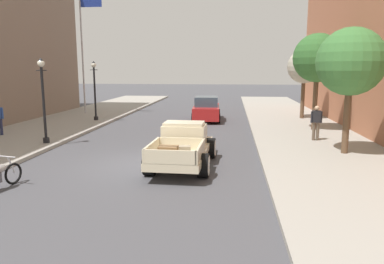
{
  "coord_description": "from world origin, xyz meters",
  "views": [
    {
      "loc": [
        3.37,
        -12.99,
        3.52
      ],
      "look_at": [
        1.8,
        1.44,
        1.0
      ],
      "focal_mm": 34.21,
      "sensor_mm": 36.0,
      "label": 1
    }
  ],
  "objects_px": {
    "hotrod_truck_cream": "(184,144)",
    "street_tree_nearest": "(351,62)",
    "street_lamp_far": "(95,86)",
    "street_tree_third": "(304,67)",
    "street_lamp_near": "(43,94)",
    "flagpole": "(85,38)",
    "street_tree_second": "(317,58)",
    "car_background_red": "(206,109)",
    "pedestrian_sidewalk_right": "(316,121)"
  },
  "relations": [
    {
      "from": "hotrod_truck_cream",
      "to": "flagpole",
      "type": "relative_size",
      "value": 0.54
    },
    {
      "from": "street_tree_second",
      "to": "street_lamp_near",
      "type": "bearing_deg",
      "value": -158.42
    },
    {
      "from": "street_lamp_near",
      "to": "street_lamp_far",
      "type": "bearing_deg",
      "value": 93.65
    },
    {
      "from": "street_tree_nearest",
      "to": "car_background_red",
      "type": "bearing_deg",
      "value": 122.56
    },
    {
      "from": "street_lamp_far",
      "to": "street_tree_third",
      "type": "height_order",
      "value": "street_tree_third"
    },
    {
      "from": "hotrod_truck_cream",
      "to": "street_tree_nearest",
      "type": "height_order",
      "value": "street_tree_nearest"
    },
    {
      "from": "street_lamp_near",
      "to": "street_tree_second",
      "type": "xyz_separation_m",
      "value": [
        13.05,
        5.16,
        1.68
      ]
    },
    {
      "from": "flagpole",
      "to": "hotrod_truck_cream",
      "type": "bearing_deg",
      "value": -56.32
    },
    {
      "from": "hotrod_truck_cream",
      "to": "street_tree_nearest",
      "type": "xyz_separation_m",
      "value": [
        6.31,
        1.86,
        3.01
      ]
    },
    {
      "from": "hotrod_truck_cream",
      "to": "street_lamp_far",
      "type": "relative_size",
      "value": 1.29
    },
    {
      "from": "pedestrian_sidewalk_right",
      "to": "street_lamp_near",
      "type": "distance_m",
      "value": 12.68
    },
    {
      "from": "hotrod_truck_cream",
      "to": "pedestrian_sidewalk_right",
      "type": "xyz_separation_m",
      "value": [
        5.73,
        4.48,
        0.33
      ]
    },
    {
      "from": "street_lamp_far",
      "to": "street_tree_nearest",
      "type": "xyz_separation_m",
      "value": [
        13.51,
        -8.2,
        1.38
      ]
    },
    {
      "from": "car_background_red",
      "to": "street_tree_second",
      "type": "bearing_deg",
      "value": -32.54
    },
    {
      "from": "street_tree_third",
      "to": "street_tree_second",
      "type": "bearing_deg",
      "value": -92.72
    },
    {
      "from": "street_lamp_near",
      "to": "hotrod_truck_cream",
      "type": "bearing_deg",
      "value": -20.5
    },
    {
      "from": "street_tree_nearest",
      "to": "street_tree_third",
      "type": "distance_m",
      "value": 10.64
    },
    {
      "from": "street_tree_nearest",
      "to": "street_tree_third",
      "type": "height_order",
      "value": "street_tree_nearest"
    },
    {
      "from": "hotrod_truck_cream",
      "to": "street_tree_third",
      "type": "distance_m",
      "value": 14.4
    },
    {
      "from": "flagpole",
      "to": "street_tree_third",
      "type": "xyz_separation_m",
      "value": [
        15.9,
        -1.53,
        -2.15
      ]
    },
    {
      "from": "car_background_red",
      "to": "street_lamp_near",
      "type": "relative_size",
      "value": 1.13
    },
    {
      "from": "flagpole",
      "to": "street_tree_third",
      "type": "relative_size",
      "value": 1.97
    },
    {
      "from": "hotrod_truck_cream",
      "to": "street_lamp_near",
      "type": "relative_size",
      "value": 1.29
    },
    {
      "from": "pedestrian_sidewalk_right",
      "to": "street_lamp_far",
      "type": "relative_size",
      "value": 0.43
    },
    {
      "from": "hotrod_truck_cream",
      "to": "street_tree_third",
      "type": "xyz_separation_m",
      "value": [
        6.56,
        12.49,
        2.87
      ]
    },
    {
      "from": "pedestrian_sidewalk_right",
      "to": "street_tree_third",
      "type": "bearing_deg",
      "value": 84.12
    },
    {
      "from": "pedestrian_sidewalk_right",
      "to": "street_tree_nearest",
      "type": "distance_m",
      "value": 3.79
    },
    {
      "from": "street_lamp_far",
      "to": "street_tree_nearest",
      "type": "height_order",
      "value": "street_tree_nearest"
    },
    {
      "from": "street_tree_nearest",
      "to": "street_tree_second",
      "type": "distance_m",
      "value": 5.82
    },
    {
      "from": "street_tree_second",
      "to": "street_tree_third",
      "type": "relative_size",
      "value": 1.13
    },
    {
      "from": "car_background_red",
      "to": "pedestrian_sidewalk_right",
      "type": "relative_size",
      "value": 2.65
    },
    {
      "from": "car_background_red",
      "to": "flagpole",
      "type": "bearing_deg",
      "value": 166.1
    },
    {
      "from": "car_background_red",
      "to": "street_tree_second",
      "type": "xyz_separation_m",
      "value": [
        6.3,
        -4.02,
        3.3
      ]
    },
    {
      "from": "street_tree_second",
      "to": "pedestrian_sidewalk_right",
      "type": "bearing_deg",
      "value": -100.56
    },
    {
      "from": "hotrod_truck_cream",
      "to": "street_lamp_near",
      "type": "xyz_separation_m",
      "value": [
        -6.72,
        2.51,
        1.63
      ]
    },
    {
      "from": "car_background_red",
      "to": "street_lamp_far",
      "type": "bearing_deg",
      "value": -167.24
    },
    {
      "from": "street_tree_nearest",
      "to": "street_tree_second",
      "type": "height_order",
      "value": "street_tree_second"
    },
    {
      "from": "pedestrian_sidewalk_right",
      "to": "street_tree_nearest",
      "type": "xyz_separation_m",
      "value": [
        0.58,
        -2.62,
        2.68
      ]
    },
    {
      "from": "hotrod_truck_cream",
      "to": "street_tree_third",
      "type": "bearing_deg",
      "value": 62.3
    },
    {
      "from": "street_lamp_far",
      "to": "street_tree_nearest",
      "type": "relative_size",
      "value": 0.78
    },
    {
      "from": "hotrod_truck_cream",
      "to": "car_background_red",
      "type": "bearing_deg",
      "value": 89.86
    },
    {
      "from": "car_background_red",
      "to": "street_tree_nearest",
      "type": "height_order",
      "value": "street_tree_nearest"
    },
    {
      "from": "flagpole",
      "to": "street_tree_nearest",
      "type": "xyz_separation_m",
      "value": [
        15.65,
        -12.16,
        -2.0
      ]
    },
    {
      "from": "car_background_red",
      "to": "pedestrian_sidewalk_right",
      "type": "height_order",
      "value": "pedestrian_sidewalk_right"
    },
    {
      "from": "street_lamp_near",
      "to": "street_tree_third",
      "type": "distance_m",
      "value": 16.66
    },
    {
      "from": "pedestrian_sidewalk_right",
      "to": "street_tree_third",
      "type": "relative_size",
      "value": 0.36
    },
    {
      "from": "hotrod_truck_cream",
      "to": "street_tree_nearest",
      "type": "bearing_deg",
      "value": 16.41
    },
    {
      "from": "pedestrian_sidewalk_right",
      "to": "hotrod_truck_cream",
      "type": "bearing_deg",
      "value": -142.02
    },
    {
      "from": "flagpole",
      "to": "street_tree_nearest",
      "type": "distance_m",
      "value": 19.92
    },
    {
      "from": "street_lamp_near",
      "to": "street_tree_nearest",
      "type": "relative_size",
      "value": 0.78
    }
  ]
}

